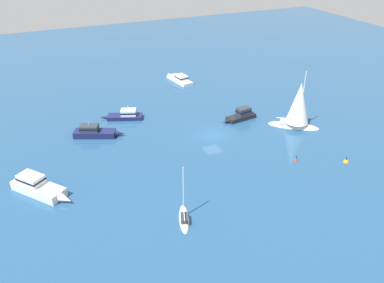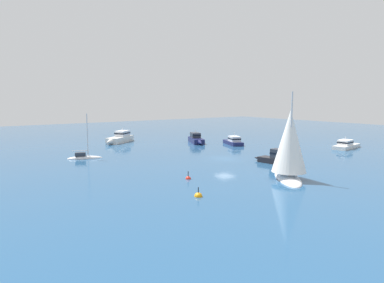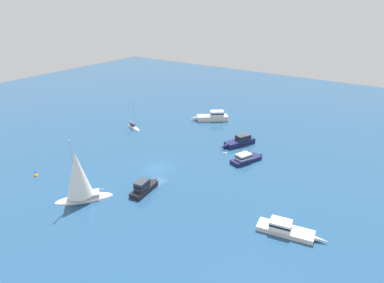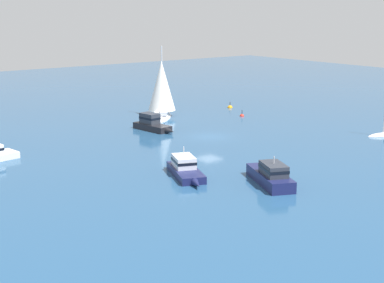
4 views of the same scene
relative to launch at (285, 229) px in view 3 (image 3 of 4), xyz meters
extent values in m
plane|color=navy|center=(23.27, -4.23, -0.57)|extent=(160.00, 160.00, 0.00)
cube|color=silver|center=(-0.04, -0.01, -0.26)|extent=(6.92, 3.24, 0.60)
cone|color=silver|center=(-4.09, -0.68, -0.26)|extent=(1.74, 0.87, 0.60)
cube|color=white|center=(0.57, 0.09, 0.49)|extent=(2.75, 2.13, 0.89)
cube|color=black|center=(0.57, 0.09, 0.53)|extent=(2.80, 2.17, 0.24)
cylinder|color=silver|center=(0.57, 0.09, 1.20)|extent=(0.08, 0.08, 0.54)
cube|color=black|center=(20.21, 2.46, -0.21)|extent=(2.40, 5.13, 0.72)
cone|color=black|center=(20.62, -0.55, -0.21)|extent=(0.88, 1.32, 0.72)
cube|color=#2D333D|center=(20.15, 2.89, 0.76)|extent=(1.68, 2.35, 1.22)
cube|color=black|center=(20.15, 2.89, 0.82)|extent=(1.72, 2.39, 0.24)
ellipsoid|color=white|center=(39.23, -15.64, -0.57)|extent=(4.81, 2.60, 0.81)
cube|color=#2D333D|center=(39.77, -15.84, 0.08)|extent=(1.59, 1.18, 0.48)
cylinder|color=silver|center=(38.79, -15.48, 2.77)|extent=(0.13, 0.13, 5.86)
cylinder|color=silver|center=(39.79, -15.84, 0.57)|extent=(2.04, 0.82, 0.10)
cube|color=#191E4C|center=(12.31, -14.70, -0.25)|extent=(3.92, 5.91, 0.63)
cone|color=#191E4C|center=(11.05, -17.88, -0.25)|extent=(1.09, 1.52, 0.63)
cube|color=silver|center=(12.53, -14.13, 0.54)|extent=(2.39, 2.85, 0.95)
cube|color=black|center=(12.53, -14.13, 0.59)|extent=(2.44, 2.91, 0.24)
cylinder|color=silver|center=(12.53, -14.13, 1.42)|extent=(0.08, 0.08, 0.82)
cube|color=silver|center=(27.89, -29.44, -0.02)|extent=(6.80, 6.04, 1.10)
cone|color=silver|center=(31.20, -26.85, -0.02)|extent=(2.02, 1.92, 1.10)
cube|color=silver|center=(27.12, -30.05, 1.06)|extent=(3.49, 3.30, 1.05)
cube|color=black|center=(27.12, -30.05, 1.11)|extent=(3.55, 3.36, 0.24)
cylinder|color=silver|center=(27.12, -30.05, 1.86)|extent=(0.08, 0.08, 0.56)
cube|color=#191E4C|center=(16.45, -20.47, -0.10)|extent=(4.26, 6.36, 0.93)
cone|color=#191E4C|center=(17.97, -17.04, -0.10)|extent=(1.46, 1.77, 0.93)
cube|color=#2D333D|center=(16.16, -21.13, 0.83)|extent=(2.51, 3.05, 0.93)
cube|color=black|center=(16.16, -21.13, 0.87)|extent=(2.56, 3.10, 0.24)
cylinder|color=silver|center=(16.16, -21.13, 1.59)|extent=(0.08, 0.08, 0.59)
ellipsoid|color=white|center=(25.77, 8.70, -0.57)|extent=(6.75, 7.56, 1.04)
cube|color=silver|center=(25.17, 7.97, 0.15)|extent=(2.75, 2.86, 0.40)
cylinder|color=silver|center=(26.26, 9.31, 4.22)|extent=(0.16, 0.16, 8.54)
cylinder|color=silver|center=(25.15, 7.94, 0.60)|extent=(2.32, 2.82, 0.13)
cone|color=white|center=(26.01, 9.00, 3.45)|extent=(4.96, 4.96, 6.40)
sphere|color=red|center=(34.38, 2.76, -0.57)|extent=(0.57, 0.57, 0.57)
cylinder|color=black|center=(34.38, 2.76, -0.02)|extent=(0.08, 0.08, 0.52)
sphere|color=orange|center=(37.37, 8.61, -0.57)|extent=(0.71, 0.71, 0.71)
cylinder|color=black|center=(37.37, 8.61, 0.02)|extent=(0.08, 0.08, 0.47)
camera|label=1|loc=(69.72, -28.24, 27.30)|focal=36.80mm
camera|label=2|loc=(54.46, 31.74, 7.85)|focal=32.23mm
camera|label=3|loc=(-9.57, 33.78, 25.67)|focal=31.98mm
camera|label=4|loc=(-14.91, -51.54, 13.12)|focal=53.23mm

